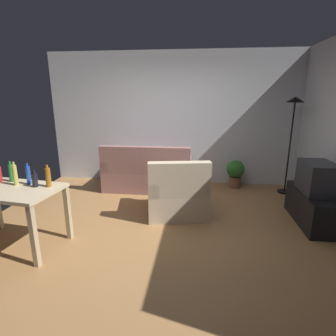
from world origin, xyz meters
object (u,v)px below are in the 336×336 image
(tv_stand, at_px, (313,208))
(torchiere_lamp, at_px, (293,119))
(tv, at_px, (318,178))
(bottle_dark, at_px, (35,180))
(desk, at_px, (9,197))
(bottle_blue, at_px, (28,175))
(bottle_green, at_px, (11,173))
(armchair, at_px, (177,195))
(couch, at_px, (148,174))
(bottle_squat, at_px, (15,175))
(bottle_amber, at_px, (48,177))
(potted_plant, at_px, (235,172))

(tv_stand, bearing_deg, torchiere_lamp, 0.00)
(tv, relative_size, bottle_dark, 2.86)
(desk, distance_m, bottle_blue, 0.33)
(bottle_green, bearing_deg, armchair, 23.67)
(tv, distance_m, bottle_blue, 3.89)
(tv, relative_size, bottle_green, 2.28)
(tv, height_order, bottle_green, bottle_green)
(bottle_dark, bearing_deg, bottle_blue, 148.27)
(torchiere_lamp, bearing_deg, bottle_dark, -147.89)
(tv_stand, xyz_separation_m, desk, (-3.94, -1.08, 0.41))
(bottle_green, bearing_deg, couch, 55.49)
(bottle_squat, distance_m, bottle_blue, 0.15)
(torchiere_lamp, bearing_deg, armchair, -148.65)
(couch, bearing_deg, desk, 60.83)
(bottle_amber, bearing_deg, bottle_green, 166.58)
(couch, bearing_deg, armchair, 121.66)
(armchair, bearing_deg, couch, -68.65)
(tv_stand, height_order, desk, desk)
(torchiere_lamp, distance_m, armchair, 2.59)
(torchiere_lamp, relative_size, bottle_squat, 6.17)
(bottle_amber, bearing_deg, tv, 15.54)
(tv_stand, xyz_separation_m, bottle_blue, (-3.77, -0.91, 0.64))
(armchair, relative_size, bottle_green, 3.94)
(armchair, distance_m, bottle_dark, 2.02)
(desk, height_order, potted_plant, desk)
(bottle_amber, bearing_deg, desk, -166.93)
(bottle_blue, distance_m, bottle_dark, 0.16)
(desk, xyz_separation_m, bottle_amber, (0.46, 0.11, 0.23))
(couch, relative_size, torchiere_lamp, 0.94)
(bottle_blue, distance_m, bottle_amber, 0.30)
(tv_stand, xyz_separation_m, tv, (0.00, 0.00, 0.46))
(desk, bearing_deg, tv, 22.48)
(bottle_green, relative_size, bottle_blue, 0.98)
(tv, bearing_deg, desk, 105.25)
(desk, bearing_deg, bottle_blue, 52.05)
(potted_plant, bearing_deg, bottle_dark, -137.50)
(torchiere_lamp, height_order, bottle_green, torchiere_lamp)
(bottle_green, xyz_separation_m, bottle_blue, (0.29, -0.08, 0.00))
(tv_stand, relative_size, bottle_squat, 3.75)
(bottle_green, bearing_deg, bottle_dark, -20.94)
(tv, xyz_separation_m, armchair, (-2.01, 0.07, -0.38))
(couch, relative_size, tv_stand, 1.54)
(tv, bearing_deg, bottle_amber, 105.54)
(tv_stand, distance_m, bottle_squat, 4.08)
(tv, relative_size, bottle_amber, 2.21)
(potted_plant, relative_size, bottle_dark, 2.71)
(tv, relative_size, bottle_squat, 2.05)
(bottle_dark, bearing_deg, bottle_squat, 173.15)
(tv, bearing_deg, potted_plant, 32.15)
(bottle_dark, bearing_deg, bottle_amber, 7.72)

